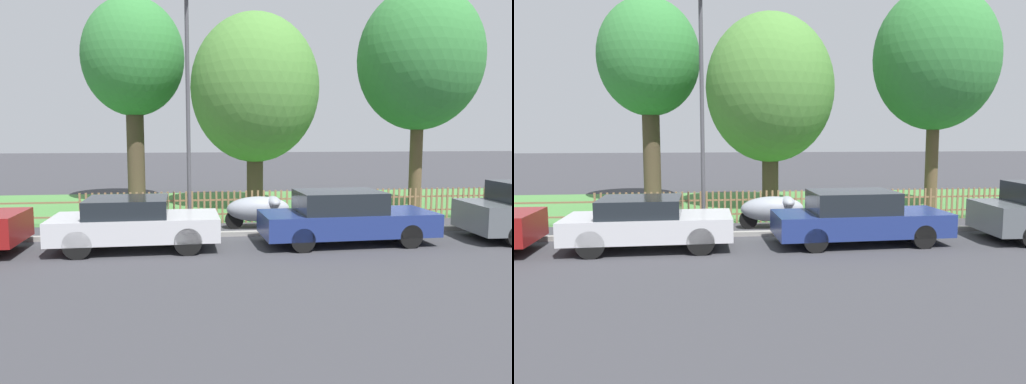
# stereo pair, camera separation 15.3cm
# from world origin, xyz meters

# --- Properties ---
(ground_plane) EXTENTS (120.00, 120.00, 0.00)m
(ground_plane) POSITION_xyz_m (0.00, 0.00, 0.00)
(ground_plane) COLOR #38383D
(kerb_stone) EXTENTS (31.59, 0.20, 0.12)m
(kerb_stone) POSITION_xyz_m (0.00, 0.10, 0.06)
(kerb_stone) COLOR gray
(kerb_stone) RESTS_ON ground
(grass_strip) EXTENTS (31.59, 8.00, 0.01)m
(grass_strip) POSITION_xyz_m (0.00, 6.05, 0.01)
(grass_strip) COLOR #477F3D
(grass_strip) RESTS_ON ground
(park_fence) EXTENTS (31.59, 0.05, 0.99)m
(park_fence) POSITION_xyz_m (-0.00, 2.06, 0.50)
(park_fence) COLOR olive
(park_fence) RESTS_ON ground
(parked_car_black_saloon) EXTENTS (3.88, 1.81, 1.23)m
(parked_car_black_saloon) POSITION_xyz_m (-5.28, -1.14, 0.64)
(parked_car_black_saloon) COLOR #BCBCC1
(parked_car_black_saloon) RESTS_ON ground
(parked_car_navy_estate) EXTENTS (4.32, 1.81, 1.32)m
(parked_car_navy_estate) POSITION_xyz_m (-0.18, -1.19, 0.66)
(parked_car_navy_estate) COLOR navy
(parked_car_navy_estate) RESTS_ON ground
(covered_motorcycle) EXTENTS (1.91, 0.91, 0.93)m
(covered_motorcycle) POSITION_xyz_m (-1.99, 1.09, 0.57)
(covered_motorcycle) COLOR black
(covered_motorcycle) RESTS_ON ground
(tree_nearest_kerb) EXTENTS (3.86, 3.86, 7.83)m
(tree_nearest_kerb) POSITION_xyz_m (-6.05, 6.85, 5.51)
(tree_nearest_kerb) COLOR #473828
(tree_nearest_kerb) RESTS_ON ground
(tree_behind_motorcycle) EXTENTS (4.60, 4.60, 6.99)m
(tree_behind_motorcycle) POSITION_xyz_m (-1.62, 5.06, 4.31)
(tree_behind_motorcycle) COLOR #473828
(tree_behind_motorcycle) RESTS_ON ground
(tree_mid_park) EXTENTS (4.41, 4.41, 7.92)m
(tree_mid_park) POSITION_xyz_m (4.25, 4.39, 5.35)
(tree_mid_park) COLOR brown
(tree_mid_park) RESTS_ON ground
(street_lamp) EXTENTS (0.20, 0.79, 6.50)m
(street_lamp) POSITION_xyz_m (-3.99, 0.69, 4.01)
(street_lamp) COLOR #47474C
(street_lamp) RESTS_ON ground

